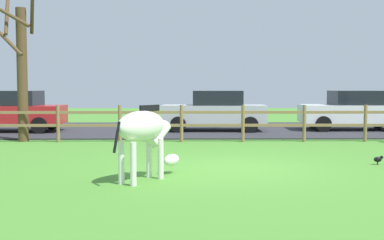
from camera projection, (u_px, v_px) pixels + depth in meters
name	position (u px, v px, depth m)	size (l,w,h in m)	color
ground_plane	(234.00, 168.00, 10.57)	(60.00, 60.00, 0.00)	#47842D
parking_asphalt	(211.00, 129.00, 19.85)	(28.00, 7.40, 0.05)	#2D2D33
paddock_fence	(212.00, 121.00, 15.51)	(21.72, 0.11, 1.18)	olive
bare_tree	(21.00, 68.00, 15.50)	(1.34, 1.35, 4.65)	#513A23
zebra	(144.00, 131.00, 9.03)	(1.28, 1.67, 1.41)	white
crow_on_grass	(378.00, 159.00, 10.96)	(0.21, 0.10, 0.20)	black
parked_car_white	(353.00, 110.00, 19.29)	(4.03, 1.95, 1.56)	white
parked_car_silver	(215.00, 110.00, 19.00)	(4.05, 1.99, 1.56)	#B7BABF
parked_car_red	(11.00, 111.00, 18.63)	(4.00, 1.89, 1.56)	red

